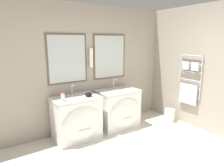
% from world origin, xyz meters
% --- Properties ---
extents(wall_back, '(5.50, 0.16, 2.60)m').
position_xyz_m(wall_back, '(0.00, 2.32, 1.31)').
color(wall_back, '#9E9384').
rests_on(wall_back, ground_plane).
extents(wall_right, '(0.13, 4.45, 2.60)m').
position_xyz_m(wall_right, '(1.98, 1.04, 1.29)').
color(wall_right, '#9E9384').
rests_on(wall_right, ground_plane).
extents(vanity_left, '(0.89, 0.67, 0.83)m').
position_xyz_m(vanity_left, '(-0.42, 1.93, 0.43)').
color(vanity_left, white).
rests_on(vanity_left, ground_plane).
extents(vanity_right, '(0.89, 0.67, 0.83)m').
position_xyz_m(vanity_right, '(0.56, 1.93, 0.43)').
color(vanity_right, white).
rests_on(vanity_right, ground_plane).
extents(faucet_left, '(0.17, 0.14, 0.23)m').
position_xyz_m(faucet_left, '(-0.42, 2.11, 0.95)').
color(faucet_left, silver).
rests_on(faucet_left, vanity_left).
extents(faucet_right, '(0.17, 0.14, 0.23)m').
position_xyz_m(faucet_right, '(0.56, 2.11, 0.95)').
color(faucet_right, silver).
rests_on(faucet_right, vanity_right).
extents(toiletry_bottle, '(0.07, 0.07, 0.16)m').
position_xyz_m(toiletry_bottle, '(-0.70, 1.87, 0.90)').
color(toiletry_bottle, silver).
rests_on(toiletry_bottle, vanity_left).
extents(amenity_bowl, '(0.14, 0.14, 0.08)m').
position_xyz_m(amenity_bowl, '(-0.19, 1.88, 0.87)').
color(amenity_bowl, black).
rests_on(amenity_bowl, vanity_left).
extents(soap_dish, '(0.08, 0.06, 0.04)m').
position_xyz_m(soap_dish, '(0.34, 1.79, 0.85)').
color(soap_dish, white).
rests_on(soap_dish, vanity_right).
extents(waste_bin, '(0.24, 0.24, 0.29)m').
position_xyz_m(waste_bin, '(1.74, 1.50, 0.15)').
color(waste_bin, silver).
rests_on(waste_bin, ground_plane).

